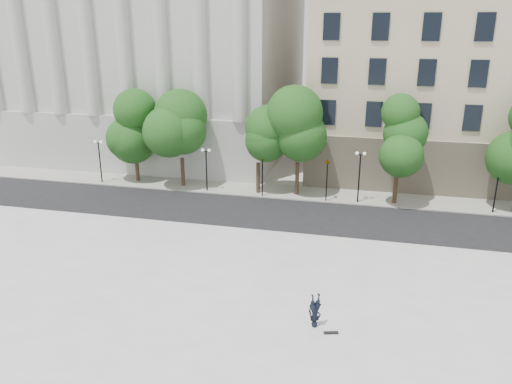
{
  "coord_description": "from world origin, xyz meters",
  "views": [
    {
      "loc": [
        7.93,
        -18.35,
        14.59
      ],
      "look_at": [
        1.24,
        10.0,
        4.7
      ],
      "focal_mm": 35.0,
      "sensor_mm": 36.0,
      "label": 1
    }
  ],
  "objects_px": {
    "traffic_light_east": "(328,160)",
    "skateboard": "(331,333)",
    "traffic_light_west": "(262,156)",
    "person_lying": "(315,322)"
  },
  "relations": [
    {
      "from": "traffic_light_east",
      "to": "person_lying",
      "type": "relative_size",
      "value": 2.41
    },
    {
      "from": "traffic_light_east",
      "to": "traffic_light_west",
      "type": "bearing_deg",
      "value": 180.0
    },
    {
      "from": "traffic_light_east",
      "to": "skateboard",
      "type": "bearing_deg",
      "value": -83.63
    },
    {
      "from": "person_lying",
      "to": "traffic_light_east",
      "type": "bearing_deg",
      "value": 67.34
    },
    {
      "from": "traffic_light_west",
      "to": "traffic_light_east",
      "type": "height_order",
      "value": "traffic_light_east"
    },
    {
      "from": "traffic_light_east",
      "to": "skateboard",
      "type": "relative_size",
      "value": 6.04
    },
    {
      "from": "traffic_light_east",
      "to": "person_lying",
      "type": "xyz_separation_m",
      "value": [
        1.37,
        -19.47,
        -3.06
      ]
    },
    {
      "from": "traffic_light_west",
      "to": "skateboard",
      "type": "bearing_deg",
      "value": -68.51
    },
    {
      "from": "traffic_light_east",
      "to": "skateboard",
      "type": "distance_m",
      "value": 20.27
    },
    {
      "from": "traffic_light_west",
      "to": "traffic_light_east",
      "type": "bearing_deg",
      "value": -0.0
    }
  ]
}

